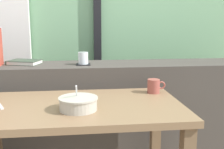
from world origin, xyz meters
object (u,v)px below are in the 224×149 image
object	(u,v)px
closed_book	(24,62)
juice_glass	(83,58)
coaster_square	(83,64)
ceramic_mug	(154,86)
soup_bowl	(78,104)
breakfast_table	(77,124)

from	to	relation	value
closed_book	juice_glass	bearing A→B (deg)	-10.44
coaster_square	ceramic_mug	bearing A→B (deg)	-40.72
coaster_square	soup_bowl	size ratio (longest dim) A/B	0.51
closed_book	ceramic_mug	size ratio (longest dim) A/B	2.25
breakfast_table	ceramic_mug	world-z (taller)	ceramic_mug
juice_glass	soup_bowl	distance (m)	0.67
juice_glass	ceramic_mug	size ratio (longest dim) A/B	0.77
juice_glass	closed_book	xyz separation A→B (m)	(-0.43, 0.08, -0.03)
breakfast_table	coaster_square	bearing A→B (deg)	85.28
juice_glass	soup_bowl	world-z (taller)	juice_glass
soup_bowl	closed_book	bearing A→B (deg)	117.87
coaster_square	soup_bowl	bearing A→B (deg)	-93.41
breakfast_table	juice_glass	xyz separation A→B (m)	(0.05, 0.56, 0.28)
ceramic_mug	closed_book	bearing A→B (deg)	152.42
coaster_square	closed_book	size ratio (longest dim) A/B	0.39
breakfast_table	coaster_square	distance (m)	0.61
ceramic_mug	soup_bowl	bearing A→B (deg)	-148.26
breakfast_table	coaster_square	size ratio (longest dim) A/B	11.24
juice_glass	ceramic_mug	xyz separation A→B (m)	(0.42, -0.37, -0.13)
breakfast_table	ceramic_mug	xyz separation A→B (m)	(0.47, 0.19, 0.15)
closed_book	soup_bowl	distance (m)	0.83
closed_book	soup_bowl	xyz separation A→B (m)	(0.39, -0.73, -0.11)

